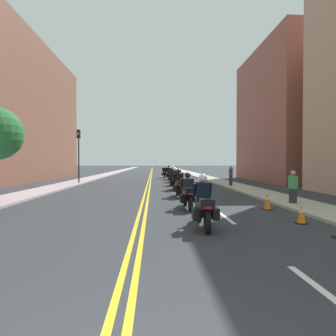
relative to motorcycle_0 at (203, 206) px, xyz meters
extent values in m
plane|color=#2D3135|center=(-1.94, 41.64, -0.66)|extent=(264.00, 264.00, 0.00)
cube|color=#A9959D|center=(-9.11, 41.64, -0.60)|extent=(2.22, 144.00, 0.12)
cube|color=#A3A696|center=(5.24, 41.64, -0.60)|extent=(2.22, 144.00, 0.12)
cube|color=yellow|center=(-2.06, 41.64, -0.66)|extent=(0.12, 132.00, 0.01)
cube|color=yellow|center=(-1.82, 41.64, -0.66)|extent=(0.12, 132.00, 0.01)
cube|color=silver|center=(1.10, -4.36, -0.66)|extent=(0.14, 2.40, 0.01)
cube|color=silver|center=(1.10, 1.64, -0.66)|extent=(0.14, 2.40, 0.01)
cube|color=silver|center=(1.10, 7.64, -0.66)|extent=(0.14, 2.40, 0.01)
cube|color=silver|center=(1.10, 13.64, -0.66)|extent=(0.14, 2.40, 0.01)
cube|color=silver|center=(1.10, 19.64, -0.66)|extent=(0.14, 2.40, 0.01)
cube|color=silver|center=(1.10, 25.64, -0.66)|extent=(0.14, 2.40, 0.01)
cube|color=silver|center=(1.10, 31.64, -0.66)|extent=(0.14, 2.40, 0.01)
cube|color=silver|center=(1.10, 37.64, -0.66)|extent=(0.14, 2.40, 0.01)
cube|color=silver|center=(1.10, 43.64, -0.66)|extent=(0.14, 2.40, 0.01)
cube|color=silver|center=(1.10, 49.64, -0.66)|extent=(0.14, 2.40, 0.01)
cube|color=brown|center=(-16.32, 23.89, 6.80)|extent=(6.16, 21.56, 14.93)
cube|color=brown|center=(13.82, 20.66, 6.35)|extent=(8.90, 13.60, 14.03)
cube|color=#2D3847|center=(18.29, 20.66, 2.84)|extent=(0.04, 11.43, 0.90)
cylinder|color=black|center=(0.02, 0.95, -0.34)|extent=(0.13, 0.65, 0.64)
cylinder|color=black|center=(-0.02, -0.69, -0.34)|extent=(0.13, 0.65, 0.64)
cube|color=silver|center=(0.02, 0.95, 0.00)|extent=(0.15, 0.32, 0.04)
cube|color=black|center=(0.00, 0.13, -0.06)|extent=(0.35, 1.26, 0.40)
cube|color=black|center=(-0.01, -0.61, 0.16)|extent=(0.41, 0.37, 0.28)
cube|color=red|center=(-0.02, -0.80, 0.08)|extent=(0.20, 0.03, 0.06)
cube|color=black|center=(-0.29, -0.36, -0.16)|extent=(0.21, 0.44, 0.32)
cube|color=black|center=(0.27, -0.37, -0.16)|extent=(0.21, 0.44, 0.32)
cube|color=#B2C1CC|center=(0.02, 0.65, 0.32)|extent=(0.36, 0.13, 0.36)
cube|color=black|center=(0.00, 0.08, 0.42)|extent=(0.41, 0.27, 0.57)
cylinder|color=black|center=(-0.23, 0.23, 0.47)|extent=(0.11, 0.28, 0.45)
cylinder|color=black|center=(0.25, 0.22, 0.47)|extent=(0.11, 0.28, 0.45)
sphere|color=white|center=(0.00, 0.11, 0.85)|extent=(0.26, 0.26, 0.26)
cylinder|color=black|center=(-0.06, 4.36, -0.35)|extent=(0.13, 0.63, 0.62)
cylinder|color=black|center=(-0.02, 2.76, -0.35)|extent=(0.13, 0.63, 0.62)
cube|color=silver|center=(-0.06, 4.36, -0.02)|extent=(0.15, 0.32, 0.04)
cube|color=black|center=(-0.04, 3.56, -0.07)|extent=(0.35, 1.23, 0.40)
cube|color=black|center=(-0.02, 2.84, 0.15)|extent=(0.41, 0.37, 0.28)
cube|color=red|center=(-0.02, 2.65, 0.07)|extent=(0.20, 0.03, 0.06)
cube|color=black|center=(-0.31, 3.07, -0.17)|extent=(0.21, 0.44, 0.32)
cube|color=black|center=(0.25, 3.08, -0.17)|extent=(0.21, 0.44, 0.32)
cube|color=#B2C1CC|center=(-0.05, 4.07, 0.31)|extent=(0.36, 0.13, 0.36)
cube|color=black|center=(-0.04, 3.51, 0.38)|extent=(0.41, 0.27, 0.50)
cylinder|color=black|center=(-0.28, 3.65, 0.43)|extent=(0.11, 0.28, 0.45)
cylinder|color=black|center=(0.20, 3.67, 0.43)|extent=(0.11, 0.28, 0.45)
sphere|color=black|center=(-0.04, 3.54, 0.77)|extent=(0.26, 0.26, 0.26)
cylinder|color=black|center=(-0.06, 8.35, -0.33)|extent=(0.14, 0.67, 0.67)
cylinder|color=black|center=(-0.04, 6.84, -0.33)|extent=(0.14, 0.67, 0.67)
cube|color=silver|center=(-0.06, 8.35, 0.03)|extent=(0.15, 0.32, 0.04)
cube|color=black|center=(-0.05, 7.59, -0.05)|extent=(0.34, 1.16, 0.40)
cube|color=black|center=(-0.04, 6.91, 0.17)|extent=(0.41, 0.37, 0.28)
cube|color=red|center=(-0.04, 6.72, 0.09)|extent=(0.20, 0.03, 0.06)
cube|color=black|center=(-0.32, 7.13, -0.15)|extent=(0.21, 0.44, 0.32)
cube|color=black|center=(0.24, 7.14, -0.15)|extent=(0.21, 0.44, 0.32)
cube|color=#B2C1CC|center=(-0.06, 8.08, 0.33)|extent=(0.36, 0.13, 0.36)
cube|color=black|center=(-0.05, 7.54, 0.42)|extent=(0.40, 0.27, 0.54)
cylinder|color=black|center=(-0.29, 7.69, 0.47)|extent=(0.11, 0.28, 0.45)
cylinder|color=black|center=(0.19, 7.70, 0.47)|extent=(0.11, 0.28, 0.45)
sphere|color=black|center=(-0.05, 7.57, 0.83)|extent=(0.26, 0.26, 0.26)
cylinder|color=black|center=(0.05, 12.37, -0.33)|extent=(0.14, 0.66, 0.66)
cylinder|color=black|center=(0.02, 10.82, -0.33)|extent=(0.14, 0.66, 0.66)
cube|color=silver|center=(0.05, 12.37, 0.02)|extent=(0.15, 0.32, 0.04)
cube|color=black|center=(0.04, 11.60, -0.05)|extent=(0.34, 1.18, 0.40)
cube|color=black|center=(0.02, 10.90, 0.17)|extent=(0.41, 0.37, 0.28)
cube|color=red|center=(0.02, 10.71, 0.09)|extent=(0.20, 0.03, 0.06)
cube|color=black|center=(-0.25, 11.14, -0.15)|extent=(0.21, 0.44, 0.32)
cube|color=black|center=(0.31, 11.13, -0.15)|extent=(0.21, 0.44, 0.32)
cube|color=#B2C1CC|center=(0.04, 12.09, 0.33)|extent=(0.36, 0.13, 0.36)
cube|color=black|center=(0.03, 11.55, 0.41)|extent=(0.40, 0.27, 0.54)
cylinder|color=black|center=(-0.20, 11.70, 0.46)|extent=(0.10, 0.28, 0.45)
cylinder|color=black|center=(0.28, 11.69, 0.46)|extent=(0.10, 0.28, 0.45)
sphere|color=white|center=(0.03, 11.58, 0.82)|extent=(0.26, 0.26, 0.26)
cylinder|color=black|center=(0.23, 16.12, -0.35)|extent=(0.12, 0.63, 0.63)
cylinder|color=black|center=(0.21, 14.67, -0.35)|extent=(0.12, 0.63, 0.63)
cube|color=silver|center=(0.23, 16.12, -0.02)|extent=(0.14, 0.32, 0.04)
cube|color=black|center=(0.22, 15.40, -0.07)|extent=(0.33, 1.11, 0.40)
cube|color=black|center=(0.21, 14.74, 0.15)|extent=(0.40, 0.36, 0.28)
cube|color=red|center=(0.21, 14.55, 0.07)|extent=(0.20, 0.03, 0.06)
cube|color=black|center=(-0.06, 14.96, -0.17)|extent=(0.20, 0.44, 0.32)
cube|color=black|center=(0.50, 14.96, -0.17)|extent=(0.20, 0.44, 0.32)
cube|color=#B2C1CC|center=(0.22, 15.86, 0.31)|extent=(0.36, 0.13, 0.36)
cube|color=black|center=(0.22, 15.35, 0.41)|extent=(0.40, 0.26, 0.57)
cylinder|color=black|center=(-0.02, 15.50, 0.46)|extent=(0.10, 0.28, 0.45)
cylinder|color=black|center=(0.46, 15.49, 0.46)|extent=(0.10, 0.28, 0.45)
sphere|color=white|center=(0.22, 15.38, 0.84)|extent=(0.26, 0.26, 0.26)
cylinder|color=black|center=(0.30, 20.08, -0.34)|extent=(0.14, 0.64, 0.64)
cylinder|color=black|center=(0.38, 18.60, -0.34)|extent=(0.14, 0.64, 0.64)
cube|color=silver|center=(0.30, 20.08, 0.00)|extent=(0.16, 0.33, 0.04)
cube|color=black|center=(0.34, 19.34, -0.06)|extent=(0.38, 1.15, 0.40)
cube|color=black|center=(0.38, 18.67, 0.16)|extent=(0.42, 0.38, 0.28)
cube|color=red|center=(0.39, 18.48, 0.08)|extent=(0.20, 0.04, 0.06)
cube|color=black|center=(0.08, 18.88, -0.16)|extent=(0.22, 0.45, 0.32)
cube|color=black|center=(0.64, 18.91, -0.16)|extent=(0.22, 0.45, 0.32)
cube|color=#B2C1CC|center=(0.31, 19.82, 0.32)|extent=(0.37, 0.14, 0.36)
cube|color=black|center=(0.34, 19.29, 0.41)|extent=(0.41, 0.28, 0.55)
cylinder|color=black|center=(0.09, 19.43, 0.46)|extent=(0.12, 0.29, 0.45)
cylinder|color=black|center=(0.57, 19.45, 0.46)|extent=(0.12, 0.29, 0.45)
sphere|color=white|center=(0.34, 19.32, 0.82)|extent=(0.26, 0.26, 0.26)
cylinder|color=black|center=(0.23, 24.14, -0.35)|extent=(0.13, 0.63, 0.63)
cylinder|color=black|center=(0.23, 22.60, -0.35)|extent=(0.13, 0.63, 0.63)
cube|color=silver|center=(0.23, 24.14, -0.01)|extent=(0.14, 0.32, 0.04)
cube|color=black|center=(0.23, 23.37, -0.07)|extent=(0.32, 1.17, 0.40)
cube|color=black|center=(0.23, 22.68, 0.15)|extent=(0.40, 0.36, 0.28)
cube|color=red|center=(0.23, 22.49, 0.07)|extent=(0.20, 0.03, 0.06)
cube|color=black|center=(-0.05, 22.91, -0.17)|extent=(0.20, 0.44, 0.32)
cube|color=black|center=(0.51, 22.91, -0.17)|extent=(0.20, 0.44, 0.32)
cube|color=#B2C1CC|center=(0.23, 23.86, 0.31)|extent=(0.36, 0.12, 0.36)
cube|color=black|center=(0.23, 23.32, 0.43)|extent=(0.40, 0.26, 0.60)
cylinder|color=black|center=(-0.01, 23.47, 0.48)|extent=(0.10, 0.28, 0.45)
cylinder|color=black|center=(0.47, 23.47, 0.48)|extent=(0.10, 0.28, 0.45)
sphere|color=black|center=(0.23, 23.35, 0.87)|extent=(0.26, 0.26, 0.26)
cylinder|color=black|center=(-0.09, 27.95, -0.34)|extent=(0.11, 0.64, 0.64)
cylinder|color=black|center=(-0.10, 26.49, -0.34)|extent=(0.11, 0.64, 0.64)
cube|color=silver|center=(-0.09, 27.95, -0.01)|extent=(0.14, 0.32, 0.04)
cube|color=black|center=(-0.10, 27.22, -0.06)|extent=(0.33, 1.11, 0.40)
cube|color=black|center=(-0.10, 26.57, 0.16)|extent=(0.40, 0.36, 0.28)
cube|color=red|center=(-0.10, 26.38, 0.08)|extent=(0.20, 0.03, 0.06)
cube|color=black|center=(-0.38, 26.79, -0.16)|extent=(0.20, 0.44, 0.32)
cube|color=black|center=(0.18, 26.78, -0.16)|extent=(0.20, 0.44, 0.32)
cube|color=#B2C1CC|center=(-0.10, 27.69, 0.32)|extent=(0.36, 0.12, 0.36)
cube|color=black|center=(-0.10, 27.17, 0.39)|extent=(0.40, 0.26, 0.51)
cylinder|color=black|center=(-0.34, 27.32, 0.44)|extent=(0.10, 0.28, 0.45)
cylinder|color=black|center=(0.14, 27.32, 0.44)|extent=(0.10, 0.28, 0.45)
sphere|color=white|center=(-0.10, 27.20, 0.79)|extent=(0.26, 0.26, 0.26)
cube|color=black|center=(3.28, 3.09, -0.65)|extent=(0.35, 0.35, 0.03)
cone|color=orange|center=(3.28, 3.09, -0.29)|extent=(0.28, 0.28, 0.69)
cylinder|color=white|center=(3.28, 3.09, -0.20)|extent=(0.19, 0.19, 0.08)
cube|color=black|center=(3.28, 0.44, -0.65)|extent=(0.33, 0.33, 0.03)
cone|color=orange|center=(3.28, 0.44, -0.33)|extent=(0.26, 0.26, 0.61)
cylinder|color=white|center=(3.28, 0.44, -0.26)|extent=(0.18, 0.18, 0.08)
cylinder|color=black|center=(-8.40, 17.63, 1.47)|extent=(0.12, 0.12, 4.26)
cube|color=black|center=(-8.40, 17.63, 3.95)|extent=(0.28, 0.28, 0.80)
sphere|color=yellow|center=(-8.40, 17.48, 3.95)|extent=(0.18, 0.18, 0.18)
cube|color=#242D35|center=(4.78, 13.84, -0.24)|extent=(0.31, 0.34, 0.85)
cube|color=#52316C|center=(4.78, 13.84, 0.52)|extent=(0.37, 0.42, 0.67)
sphere|color=tan|center=(4.78, 13.84, 0.97)|extent=(0.22, 0.22, 0.22)
cube|color=#5E327D|center=(4.89, 14.03, 0.28)|extent=(0.17, 0.19, 0.24)
cube|color=#2B2B2D|center=(4.91, 4.11, -0.28)|extent=(0.31, 0.34, 0.77)
cube|color=#3C9853|center=(4.91, 4.11, 0.41)|extent=(0.36, 0.42, 0.61)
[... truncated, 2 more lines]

